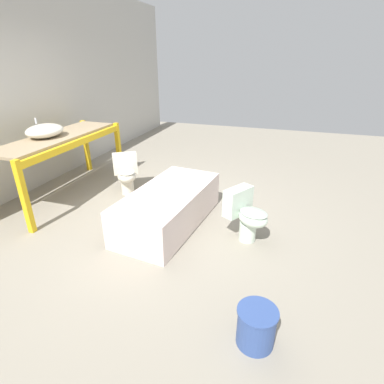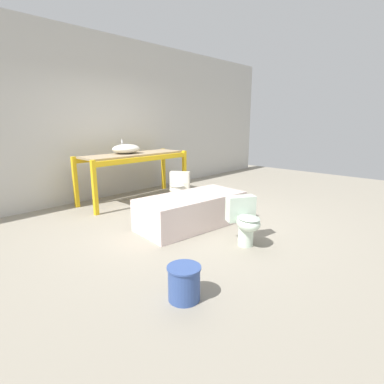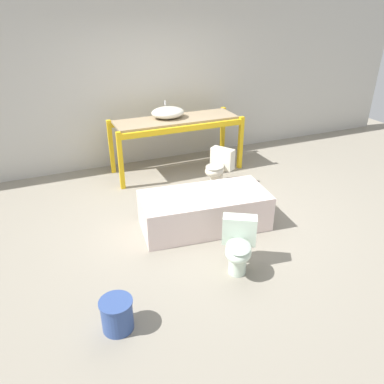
{
  "view_description": "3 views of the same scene",
  "coord_description": "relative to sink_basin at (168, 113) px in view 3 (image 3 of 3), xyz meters",
  "views": [
    {
      "loc": [
        -3.2,
        -1.63,
        1.98
      ],
      "look_at": [
        -0.38,
        -0.7,
        0.63
      ],
      "focal_mm": 28.0,
      "sensor_mm": 36.0,
      "label": 1
    },
    {
      "loc": [
        -3.22,
        -3.26,
        1.55
      ],
      "look_at": [
        -0.31,
        -0.53,
        0.6
      ],
      "focal_mm": 28.0,
      "sensor_mm": 36.0,
      "label": 2
    },
    {
      "loc": [
        -1.89,
        -4.13,
        2.66
      ],
      "look_at": [
        -0.35,
        -0.53,
        0.67
      ],
      "focal_mm": 35.0,
      "sensor_mm": 36.0,
      "label": 3
    }
  ],
  "objects": [
    {
      "name": "bucket_white",
      "position": [
        -1.68,
        -3.24,
        -0.86
      ],
      "size": [
        0.3,
        0.3,
        0.32
      ],
      "color": "#334C8C",
      "rests_on": "ground_plane"
    },
    {
      "name": "toilet_far",
      "position": [
        -0.28,
        -2.94,
        -0.69
      ],
      "size": [
        0.53,
        0.59,
        0.61
      ],
      "rotation": [
        0.0,
        0.0,
        -0.54
      ],
      "color": "silver",
      "rests_on": "ground_plane"
    },
    {
      "name": "warehouse_wall_rear",
      "position": [
        -0.15,
        0.61,
        0.58
      ],
      "size": [
        10.8,
        0.08,
        3.2
      ],
      "color": "beige",
      "rests_on": "ground_plane"
    },
    {
      "name": "ground_plane",
      "position": [
        -0.15,
        -1.66,
        -1.02
      ],
      "size": [
        12.0,
        12.0,
        0.0
      ],
      "primitive_type": "plane",
      "color": "gray"
    },
    {
      "name": "shelving_rack",
      "position": [
        0.12,
        -0.08,
        -0.22
      ],
      "size": [
        2.19,
        0.75,
        0.93
      ],
      "color": "yellow",
      "rests_on": "ground_plane"
    },
    {
      "name": "toilet_near",
      "position": [
        0.47,
        -0.96,
        -0.69
      ],
      "size": [
        0.59,
        0.54,
        0.61
      ],
      "rotation": [
        0.0,
        0.0,
        -1.0
      ],
      "color": "silver",
      "rests_on": "ground_plane"
    },
    {
      "name": "sink_basin",
      "position": [
        0.0,
        0.0,
        0.0
      ],
      "size": [
        0.56,
        0.46,
        0.26
      ],
      "color": "silver",
      "rests_on": "shelving_rack"
    },
    {
      "name": "bathtub_main",
      "position": [
        -0.23,
        -1.96,
        -0.75
      ],
      "size": [
        1.71,
        0.93,
        0.47
      ],
      "rotation": [
        0.0,
        0.0,
        -0.11
      ],
      "color": "silver",
      "rests_on": "ground_plane"
    }
  ]
}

